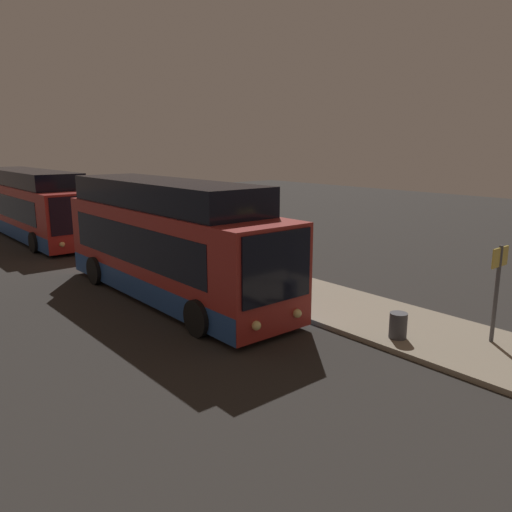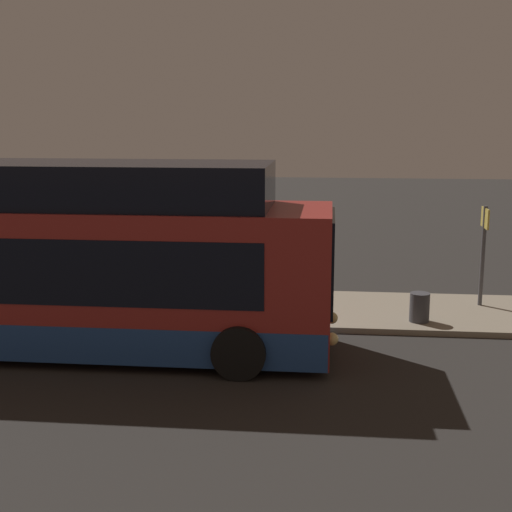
{
  "view_description": "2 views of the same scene",
  "coord_description": "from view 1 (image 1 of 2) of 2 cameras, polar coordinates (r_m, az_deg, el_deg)",
  "views": [
    {
      "loc": [
        13.61,
        -8.04,
        4.86
      ],
      "look_at": [
        3.42,
        0.56,
        1.89
      ],
      "focal_mm": 35.0,
      "sensor_mm": 36.0,
      "label": 1
    },
    {
      "loc": [
        4.87,
        -13.33,
        4.69
      ],
      "look_at": [
        3.42,
        0.56,
        1.89
      ],
      "focal_mm": 50.0,
      "sensor_mm": 36.0,
      "label": 2
    }
  ],
  "objects": [
    {
      "name": "ground",
      "position": [
        16.54,
        -9.2,
        -4.71
      ],
      "size": [
        80.0,
        80.0,
        0.0
      ],
      "primitive_type": "plane",
      "color": "#2B2826"
    },
    {
      "name": "platform",
      "position": [
        18.31,
        -0.52,
        -2.63
      ],
      "size": [
        20.0,
        3.27,
        0.13
      ],
      "color": "gray",
      "rests_on": "ground"
    },
    {
      "name": "bus_lead",
      "position": [
        16.29,
        -9.91,
        1.16
      ],
      "size": [
        10.25,
        2.82,
        3.77
      ],
      "color": "maroon",
      "rests_on": "ground"
    },
    {
      "name": "bus_second",
      "position": [
        29.37,
        -24.19,
        5.09
      ],
      "size": [
        12.37,
        2.82,
        3.57
      ],
      "color": "maroon",
      "rests_on": "ground"
    },
    {
      "name": "passenger_boarding",
      "position": [
        17.24,
        5.17,
        -0.34
      ],
      "size": [
        0.67,
        0.68,
        1.7
      ],
      "rotation": [
        0.0,
        0.0,
        -2.37
      ],
      "color": "silver",
      "rests_on": "platform"
    },
    {
      "name": "passenger_waiting",
      "position": [
        18.12,
        -0.13,
        0.4
      ],
      "size": [
        0.57,
        0.4,
        1.7
      ],
      "rotation": [
        0.0,
        0.0,
        -1.49
      ],
      "color": "#6B604C",
      "rests_on": "platform"
    },
    {
      "name": "suitcase",
      "position": [
        17.94,
        4.78,
        -1.72
      ],
      "size": [
        0.46,
        0.25,
        0.88
      ],
      "color": "maroon",
      "rests_on": "platform"
    },
    {
      "name": "sign_post",
      "position": [
        13.3,
        25.89,
        -2.56
      ],
      "size": [
        0.1,
        0.75,
        2.42
      ],
      "color": "#4C4C51",
      "rests_on": "platform"
    },
    {
      "name": "trash_bin",
      "position": [
        13.07,
        15.93,
        -7.64
      ],
      "size": [
        0.44,
        0.44,
        0.65
      ],
      "color": "#3F3F44",
      "rests_on": "platform"
    }
  ]
}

